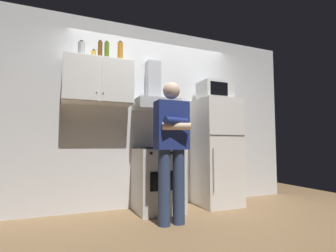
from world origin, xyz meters
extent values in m
plane|color=olive|center=(0.00, 0.00, 0.00)|extent=(7.00, 7.00, 0.00)
cube|color=white|center=(0.00, 0.60, 1.35)|extent=(4.80, 0.10, 2.70)
cube|color=white|center=(-0.85, 0.38, 1.75)|extent=(0.90, 0.34, 0.60)
cube|color=white|center=(-1.07, 0.20, 1.75)|extent=(0.43, 0.01, 0.58)
cube|color=white|center=(-0.62, 0.20, 1.75)|extent=(0.43, 0.01, 0.58)
sphere|color=#B2B2B7|center=(-0.89, 0.19, 1.57)|extent=(0.02, 0.02, 0.02)
sphere|color=#B2B2B7|center=(-0.81, 0.19, 1.57)|extent=(0.02, 0.02, 0.02)
cube|color=silver|center=(-0.05, 0.25, 0.42)|extent=(0.60, 0.60, 0.85)
cube|color=black|center=(-0.05, 0.25, 0.86)|extent=(0.59, 0.59, 0.01)
cube|color=black|center=(-0.05, -0.05, 0.45)|extent=(0.42, 0.01, 0.24)
cylinder|color=black|center=(-0.18, 0.13, 0.87)|extent=(0.16, 0.16, 0.01)
cylinder|color=black|center=(0.08, 0.13, 0.87)|extent=(0.16, 0.16, 0.01)
cylinder|color=black|center=(-0.18, 0.37, 0.87)|extent=(0.16, 0.16, 0.01)
cylinder|color=black|center=(0.08, 0.37, 0.87)|extent=(0.16, 0.16, 0.01)
cylinder|color=black|center=(-0.25, -0.06, 0.80)|extent=(0.04, 0.02, 0.04)
cylinder|color=black|center=(-0.12, -0.06, 0.80)|extent=(0.04, 0.02, 0.04)
cylinder|color=black|center=(0.02, -0.06, 0.80)|extent=(0.04, 0.02, 0.04)
cylinder|color=black|center=(0.15, -0.06, 0.80)|extent=(0.04, 0.02, 0.04)
cube|color=#B7BABF|center=(-0.05, 0.33, 1.47)|extent=(0.60, 0.44, 0.15)
cube|color=#B7BABF|center=(-0.05, 0.47, 1.85)|extent=(0.20, 0.16, 0.60)
cube|color=white|center=(0.90, 0.25, 0.80)|extent=(0.60, 0.60, 1.60)
cube|color=#4C4C4C|center=(0.90, -0.05, 1.04)|extent=(0.59, 0.01, 0.01)
cylinder|color=silver|center=(0.65, -0.06, 0.56)|extent=(0.02, 0.02, 0.60)
cube|color=silver|center=(0.90, 0.27, 1.74)|extent=(0.48, 0.36, 0.28)
cube|color=black|center=(0.86, 0.09, 1.74)|extent=(0.30, 0.01, 0.20)
cylinder|color=navy|center=(-0.19, -0.35, 0.42)|extent=(0.14, 0.14, 0.85)
cylinder|color=navy|center=(-0.01, -0.35, 0.42)|extent=(0.14, 0.14, 0.85)
cube|color=navy|center=(-0.10, -0.35, 1.13)|extent=(0.38, 0.20, 0.56)
cylinder|color=navy|center=(-0.10, -0.49, 1.17)|extent=(0.33, 0.17, 0.08)
cylinder|color=beige|center=(-0.10, -0.49, 1.11)|extent=(0.33, 0.17, 0.08)
sphere|color=beige|center=(-0.10, -0.35, 1.54)|extent=(0.20, 0.20, 0.20)
cylinder|color=#B7BABF|center=(0.08, 0.13, 0.93)|extent=(0.19, 0.19, 0.12)
cylinder|color=black|center=(-0.04, 0.13, 0.97)|extent=(0.05, 0.01, 0.01)
cylinder|color=black|center=(0.20, 0.13, 0.97)|extent=(0.05, 0.01, 0.01)
cylinder|color=gold|center=(-0.92, 0.40, 2.11)|extent=(0.06, 0.06, 0.12)
cylinder|color=black|center=(-0.92, 0.40, 2.18)|extent=(0.03, 0.03, 0.02)
cylinder|color=#B2B5BA|center=(-1.08, 0.36, 2.15)|extent=(0.09, 0.09, 0.20)
cylinder|color=black|center=(-1.08, 0.36, 2.26)|extent=(0.05, 0.05, 0.02)
cylinder|color=#B7721E|center=(-0.57, 0.35, 2.18)|extent=(0.07, 0.07, 0.27)
cylinder|color=black|center=(-0.57, 0.35, 2.33)|extent=(0.04, 0.04, 0.02)
cylinder|color=#4C6B19|center=(-0.75, 0.35, 2.17)|extent=(0.06, 0.06, 0.24)
cylinder|color=black|center=(-0.75, 0.35, 2.30)|extent=(0.03, 0.03, 0.02)
cylinder|color=brown|center=(-0.84, 0.39, 2.18)|extent=(0.06, 0.06, 0.25)
cylinder|color=black|center=(-0.84, 0.39, 2.31)|extent=(0.03, 0.03, 0.02)
camera|label=1|loc=(-1.24, -3.04, 0.91)|focal=26.89mm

